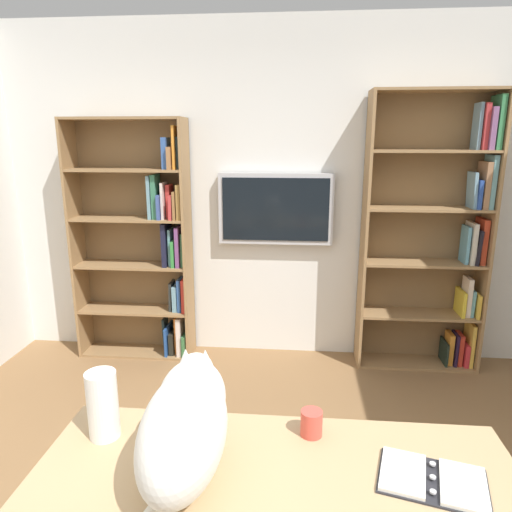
{
  "coord_description": "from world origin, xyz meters",
  "views": [
    {
      "loc": [
        -0.18,
        1.53,
        1.79
      ],
      "look_at": [
        0.06,
        -1.14,
        1.11
      ],
      "focal_mm": 32.46,
      "sensor_mm": 36.0,
      "label": 1
    }
  ],
  "objects_px": {
    "paper_towel_roll": "(103,405)",
    "coffee_mug": "(311,423)",
    "bookshelf_right": "(146,244)",
    "desk": "(275,508)",
    "bookshelf_left": "(439,235)",
    "open_binder": "(433,480)",
    "cat": "(186,421)",
    "wall_mounted_tv": "(276,209)"
  },
  "relations": [
    {
      "from": "cat",
      "to": "paper_towel_roll",
      "type": "height_order",
      "value": "cat"
    },
    {
      "from": "bookshelf_right",
      "to": "paper_towel_roll",
      "type": "bearing_deg",
      "value": 104.12
    },
    {
      "from": "bookshelf_right",
      "to": "paper_towel_roll",
      "type": "relative_size",
      "value": 7.71
    },
    {
      "from": "bookshelf_right",
      "to": "wall_mounted_tv",
      "type": "height_order",
      "value": "bookshelf_right"
    },
    {
      "from": "cat",
      "to": "coffee_mug",
      "type": "bearing_deg",
      "value": -150.92
    },
    {
      "from": "desk",
      "to": "paper_towel_roll",
      "type": "relative_size",
      "value": 6.31
    },
    {
      "from": "desk",
      "to": "open_binder",
      "type": "xyz_separation_m",
      "value": [
        -0.5,
        -0.04,
        0.11
      ]
    },
    {
      "from": "coffee_mug",
      "to": "bookshelf_right",
      "type": "bearing_deg",
      "value": -58.3
    },
    {
      "from": "wall_mounted_tv",
      "to": "coffee_mug",
      "type": "relative_size",
      "value": 9.56
    },
    {
      "from": "open_binder",
      "to": "paper_towel_roll",
      "type": "height_order",
      "value": "paper_towel_roll"
    },
    {
      "from": "bookshelf_right",
      "to": "desk",
      "type": "bearing_deg",
      "value": 116.62
    },
    {
      "from": "bookshelf_left",
      "to": "open_binder",
      "type": "relative_size",
      "value": 5.71
    },
    {
      "from": "cat",
      "to": "wall_mounted_tv",
      "type": "bearing_deg",
      "value": -93.92
    },
    {
      "from": "cat",
      "to": "bookshelf_right",
      "type": "bearing_deg",
      "value": -69.03
    },
    {
      "from": "bookshelf_right",
      "to": "open_binder",
      "type": "distance_m",
      "value": 2.86
    },
    {
      "from": "cat",
      "to": "coffee_mug",
      "type": "height_order",
      "value": "cat"
    },
    {
      "from": "bookshelf_right",
      "to": "desk",
      "type": "relative_size",
      "value": 1.22
    },
    {
      "from": "coffee_mug",
      "to": "bookshelf_left",
      "type": "bearing_deg",
      "value": -115.93
    },
    {
      "from": "coffee_mug",
      "to": "wall_mounted_tv",
      "type": "bearing_deg",
      "value": -83.7
    },
    {
      "from": "open_binder",
      "to": "coffee_mug",
      "type": "bearing_deg",
      "value": -29.1
    },
    {
      "from": "bookshelf_left",
      "to": "wall_mounted_tv",
      "type": "relative_size",
      "value": 2.33
    },
    {
      "from": "paper_towel_roll",
      "to": "coffee_mug",
      "type": "distance_m",
      "value": 0.76
    },
    {
      "from": "bookshelf_right",
      "to": "coffee_mug",
      "type": "bearing_deg",
      "value": 121.7
    },
    {
      "from": "cat",
      "to": "coffee_mug",
      "type": "xyz_separation_m",
      "value": [
        -0.41,
        -0.23,
        -0.13
      ]
    },
    {
      "from": "bookshelf_left",
      "to": "paper_towel_roll",
      "type": "relative_size",
      "value": 8.44
    },
    {
      "from": "wall_mounted_tv",
      "to": "cat",
      "type": "distance_m",
      "value": 2.44
    },
    {
      "from": "bookshelf_left",
      "to": "bookshelf_right",
      "type": "height_order",
      "value": "bookshelf_left"
    },
    {
      "from": "wall_mounted_tv",
      "to": "paper_towel_roll",
      "type": "bearing_deg",
      "value": 77.26
    },
    {
      "from": "bookshelf_left",
      "to": "bookshelf_right",
      "type": "relative_size",
      "value": 1.1
    },
    {
      "from": "cat",
      "to": "paper_towel_roll",
      "type": "bearing_deg",
      "value": -23.83
    },
    {
      "from": "bookshelf_left",
      "to": "coffee_mug",
      "type": "distance_m",
      "value": 2.36
    },
    {
      "from": "desk",
      "to": "bookshelf_right",
      "type": "bearing_deg",
      "value": -63.38
    },
    {
      "from": "bookshelf_right",
      "to": "desk",
      "type": "height_order",
      "value": "bookshelf_right"
    },
    {
      "from": "bookshelf_left",
      "to": "open_binder",
      "type": "bearing_deg",
      "value": 74.39
    },
    {
      "from": "desk",
      "to": "coffee_mug",
      "type": "bearing_deg",
      "value": -115.56
    },
    {
      "from": "desk",
      "to": "open_binder",
      "type": "height_order",
      "value": "open_binder"
    },
    {
      "from": "coffee_mug",
      "to": "desk",
      "type": "bearing_deg",
      "value": 64.44
    },
    {
      "from": "desk",
      "to": "coffee_mug",
      "type": "distance_m",
      "value": 0.31
    },
    {
      "from": "cat",
      "to": "paper_towel_roll",
      "type": "distance_m",
      "value": 0.38
    },
    {
      "from": "desk",
      "to": "paper_towel_roll",
      "type": "distance_m",
      "value": 0.69
    },
    {
      "from": "bookshelf_left",
      "to": "cat",
      "type": "xyz_separation_m",
      "value": [
        1.43,
        2.33,
        -0.15
      ]
    },
    {
      "from": "bookshelf_right",
      "to": "open_binder",
      "type": "height_order",
      "value": "bookshelf_right"
    }
  ]
}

